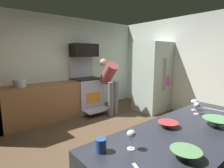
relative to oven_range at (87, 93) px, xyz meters
name	(u,v)px	position (x,y,z in m)	size (l,w,h in m)	color
ground_plane	(119,143)	(-0.54, -1.97, -0.52)	(5.20, 4.80, 0.02)	brown
wall_back	(62,66)	(-0.54, 0.37, 0.79)	(5.20, 0.12, 2.60)	silver
wall_right	(191,66)	(2.00, -1.97, 0.79)	(0.12, 4.80, 2.60)	silver
lower_cabinet_run	(34,104)	(-1.44, 0.01, -0.06)	(2.40, 0.60, 0.90)	#95613A
oven_range	(87,93)	(0.00, 0.00, 0.00)	(0.76, 0.99, 1.54)	#B8B1C6
microwave	(84,50)	(0.00, 0.09, 1.21)	(0.74, 0.38, 0.36)	black
refrigerator	(152,77)	(1.49, -1.13, 0.46)	(0.90, 0.78, 1.94)	#AFC2B5
person_cook	(110,82)	(0.32, -0.65, 0.38)	(0.31, 0.63, 1.49)	slate
mixing_bowl_large	(217,122)	(-0.71, -3.61, 0.43)	(0.28, 0.28, 0.08)	#5C9B60
mixing_bowl_small	(168,124)	(-1.11, -3.30, 0.41)	(0.20, 0.20, 0.05)	red
mixing_bowl_prep	(185,154)	(-1.49, -3.68, 0.42)	(0.21, 0.21, 0.06)	#61975D
wine_glass_near	(131,135)	(-1.70, -3.36, 0.50)	(0.07, 0.07, 0.15)	silver
wine_glass_mid	(194,102)	(-0.39, -3.22, 0.50)	(0.08, 0.08, 0.14)	silver
wine_glass_far	(197,106)	(-0.52, -3.31, 0.50)	(0.07, 0.07, 0.15)	silver
mug_coffee	(101,145)	(-1.89, -3.24, 0.44)	(0.08, 0.08, 0.10)	#295090
knife_chef	(214,110)	(-0.17, -3.38, 0.39)	(0.26, 0.02, 0.01)	#B7BABF
stock_pot	(19,83)	(-1.71, 0.01, 0.47)	(0.26, 0.26, 0.16)	#B6C0BE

